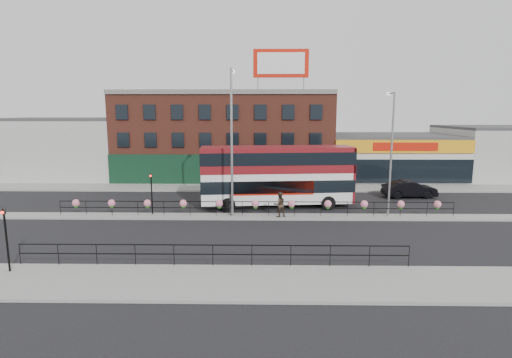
{
  "coord_description": "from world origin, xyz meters",
  "views": [
    {
      "loc": [
        0.54,
        -29.57,
        7.91
      ],
      "look_at": [
        0.0,
        3.0,
        2.5
      ],
      "focal_mm": 28.0,
      "sensor_mm": 36.0,
      "label": 1
    }
  ],
  "objects_px": {
    "pedestrian_a": "(231,205)",
    "lamp_column_east": "(391,143)",
    "lamp_column_west": "(232,130)",
    "pedestrian_b": "(280,205)",
    "car": "(409,189)",
    "double_decker_bus": "(277,170)"
  },
  "relations": [
    {
      "from": "double_decker_bus",
      "to": "lamp_column_east",
      "type": "xyz_separation_m",
      "value": [
        8.31,
        -3.31,
        2.51
      ]
    },
    {
      "from": "car",
      "to": "lamp_column_east",
      "type": "relative_size",
      "value": 0.54
    },
    {
      "from": "double_decker_bus",
      "to": "lamp_column_east",
      "type": "height_order",
      "value": "lamp_column_east"
    },
    {
      "from": "pedestrian_b",
      "to": "lamp_column_east",
      "type": "height_order",
      "value": "lamp_column_east"
    },
    {
      "from": "lamp_column_west",
      "to": "lamp_column_east",
      "type": "relative_size",
      "value": 1.18
    },
    {
      "from": "car",
      "to": "lamp_column_east",
      "type": "bearing_deg",
      "value": 144.83
    },
    {
      "from": "car",
      "to": "pedestrian_a",
      "type": "distance_m",
      "value": 17.86
    },
    {
      "from": "double_decker_bus",
      "to": "lamp_column_east",
      "type": "relative_size",
      "value": 1.39
    },
    {
      "from": "double_decker_bus",
      "to": "car",
      "type": "height_order",
      "value": "double_decker_bus"
    },
    {
      "from": "lamp_column_west",
      "to": "pedestrian_a",
      "type": "bearing_deg",
      "value": 134.59
    },
    {
      "from": "pedestrian_a",
      "to": "lamp_column_west",
      "type": "relative_size",
      "value": 0.15
    },
    {
      "from": "pedestrian_a",
      "to": "lamp_column_east",
      "type": "distance_m",
      "value": 12.85
    },
    {
      "from": "pedestrian_a",
      "to": "lamp_column_east",
      "type": "relative_size",
      "value": 0.17
    },
    {
      "from": "lamp_column_west",
      "to": "lamp_column_east",
      "type": "height_order",
      "value": "lamp_column_west"
    },
    {
      "from": "lamp_column_west",
      "to": "double_decker_bus",
      "type": "bearing_deg",
      "value": 44.85
    },
    {
      "from": "double_decker_bus",
      "to": "pedestrian_a",
      "type": "relative_size",
      "value": 8.09
    },
    {
      "from": "pedestrian_b",
      "to": "pedestrian_a",
      "type": "bearing_deg",
      "value": -26.21
    },
    {
      "from": "car",
      "to": "lamp_column_west",
      "type": "bearing_deg",
      "value": 110.3
    },
    {
      "from": "double_decker_bus",
      "to": "pedestrian_b",
      "type": "bearing_deg",
      "value": -89.46
    },
    {
      "from": "lamp_column_west",
      "to": "car",
      "type": "bearing_deg",
      "value": 24.87
    },
    {
      "from": "double_decker_bus",
      "to": "lamp_column_west",
      "type": "relative_size",
      "value": 1.17
    },
    {
      "from": "pedestrian_b",
      "to": "lamp_column_west",
      "type": "distance_m",
      "value": 6.63
    }
  ]
}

